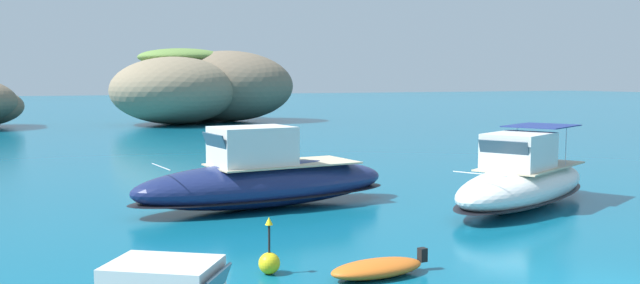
{
  "coord_description": "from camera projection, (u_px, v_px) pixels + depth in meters",
  "views": [
    {
      "loc": [
        -12.78,
        -10.92,
        5.0
      ],
      "look_at": [
        -1.4,
        13.18,
        2.52
      ],
      "focal_mm": 38.65,
      "sensor_mm": 36.0,
      "label": 1
    }
  ],
  "objects": [
    {
      "name": "motorboat_white",
      "position": [
        523.0,
        182.0,
        26.7
      ],
      "size": [
        10.21,
        6.95,
        3.1
      ],
      "color": "white",
      "rests_on": "ground"
    },
    {
      "name": "channel_buoy",
      "position": [
        269.0,
        261.0,
        17.58
      ],
      "size": [
        0.56,
        0.56,
        1.48
      ],
      "color": "yellow",
      "rests_on": "ground"
    },
    {
      "name": "motorboat_navy",
      "position": [
        264.0,
        180.0,
        26.71
      ],
      "size": [
        10.92,
        4.0,
        3.15
      ],
      "color": "navy",
      "rests_on": "ground"
    },
    {
      "name": "islet_large",
      "position": [
        201.0,
        88.0,
        78.87
      ],
      "size": [
        26.74,
        23.7,
        8.43
      ],
      "color": "#84755B",
      "rests_on": "ground"
    },
    {
      "name": "dinghy_tender",
      "position": [
        378.0,
        268.0,
        17.34
      ],
      "size": [
        2.83,
        1.21,
        0.58
      ],
      "color": "orange",
      "rests_on": "ground"
    }
  ]
}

